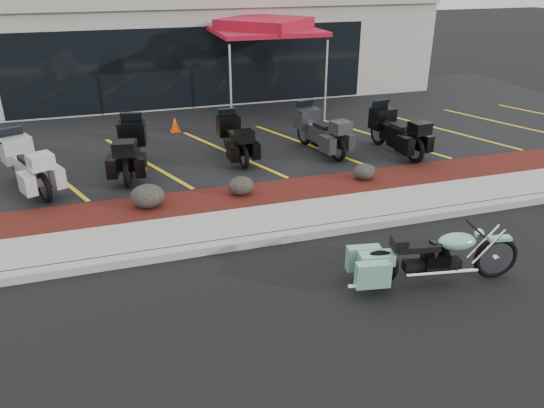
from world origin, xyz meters
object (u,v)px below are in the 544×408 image
object	(u,v)px
touring_white	(16,154)
traffic_cone	(175,124)
popup_canopy	(265,27)
hero_cruiser	(497,252)

from	to	relation	value
touring_white	traffic_cone	world-z (taller)	touring_white
touring_white	popup_canopy	xyz separation A→B (m)	(7.05, 4.07, 2.07)
traffic_cone	popup_canopy	bearing A→B (deg)	21.72
touring_white	popup_canopy	distance (m)	8.40
popup_canopy	hero_cruiser	bearing A→B (deg)	-86.32
touring_white	popup_canopy	world-z (taller)	popup_canopy
hero_cruiser	traffic_cone	xyz separation A→B (m)	(-3.83, 9.29, -0.12)
touring_white	hero_cruiser	bearing A→B (deg)	-153.73
hero_cruiser	popup_canopy	world-z (taller)	popup_canopy
touring_white	traffic_cone	bearing A→B (deg)	-78.02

